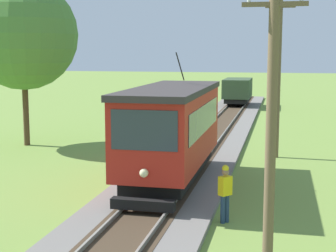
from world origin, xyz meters
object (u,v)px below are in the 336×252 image
Objects in this scene: utility_pole_mid at (278,71)px; tree_left_near at (23,35)px; freight_car at (238,90)px; utility_pole_near_tram at (271,123)px; red_tram at (172,130)px; second_worker at (225,191)px.

tree_left_near is at bearing 178.76° from utility_pole_mid.
tree_left_near is (-13.50, 0.29, 1.82)m from utility_pole_mid.
freight_car is 0.74× the size of utility_pole_near_tram.
tree_left_near reaches higher than red_tram.
utility_pole_near_tram reaches higher than second_worker.
red_tram is 1.04× the size of utility_pole_mid.
utility_pole_mid is 13.63m from tree_left_near.
utility_pole_near_tram is (3.85, -7.42, 1.39)m from red_tram.
freight_car is 24.71m from tree_left_near.
tree_left_near is at bearing -113.40° from freight_car.
freight_car is 0.58× the size of tree_left_near.
utility_pole_near_tram is 19.73m from tree_left_near.
utility_pole_mid is 4.61× the size of second_worker.
freight_car is 36.74m from utility_pole_near_tram.
red_tram is at bearing -89.99° from freight_car.
freight_car is at bearing 133.85° from second_worker.
utility_pole_near_tram is 0.85× the size of utility_pole_mid.
red_tram is at bearing -34.94° from tree_left_near.
tree_left_near reaches higher than utility_pole_mid.
freight_car is 0.63× the size of utility_pole_mid.
red_tram is 4.79× the size of second_worker.
tree_left_near reaches higher than utility_pole_near_tram.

